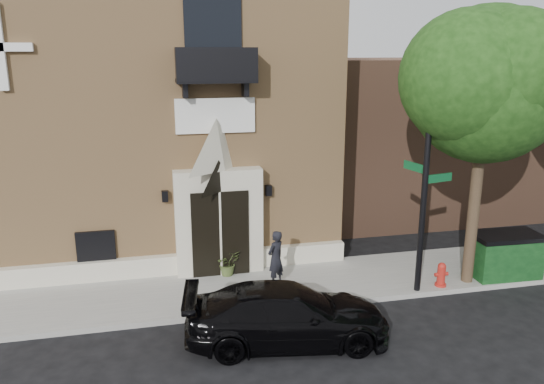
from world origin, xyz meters
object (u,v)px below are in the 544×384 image
Objects in this scene: black_sedan at (287,315)px; fire_hydrant at (441,275)px; pedestrian_near at (276,258)px; street_sign at (425,183)px; dumpster at (504,254)px.

fire_hydrant is (5.00, 1.71, -0.20)m from black_sedan.
pedestrian_near reaches higher than black_sedan.
dumpster is at bearing -5.28° from street_sign.
street_sign is at bearing -174.29° from fire_hydrant.
dumpster is at bearing -67.10° from black_sedan.
pedestrian_near is at bearing 151.05° from street_sign.
street_sign is 3.78× the size of pedestrian_near.
black_sedan reaches higher than fire_hydrant.
dumpster is (7.21, 1.98, 0.12)m from black_sedan.
dumpster reaches higher than black_sedan.
pedestrian_near reaches higher than fire_hydrant.
street_sign is 8.76× the size of fire_hydrant.
street_sign is 4.64m from pedestrian_near.
dumpster is at bearing 135.99° from pedestrian_near.
black_sedan is at bearing -161.12° from fire_hydrant.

